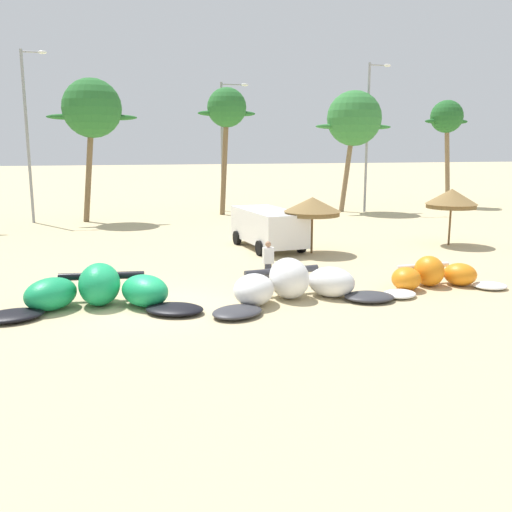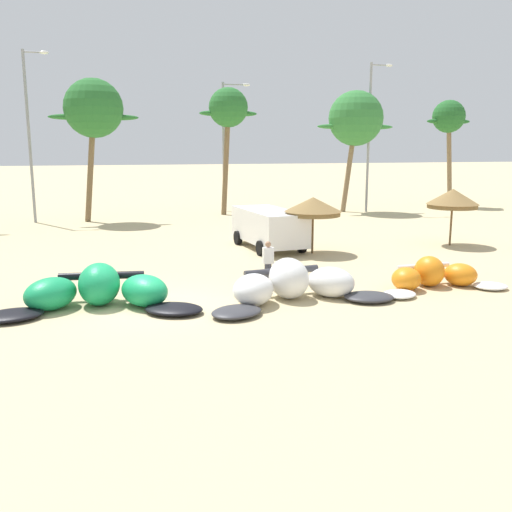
# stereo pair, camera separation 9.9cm
# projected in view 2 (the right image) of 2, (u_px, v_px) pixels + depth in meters

# --- Properties ---
(ground_plane) EXTENTS (260.00, 260.00, 0.00)m
(ground_plane) POSITION_uv_depth(u_px,v_px,m) (155.00, 306.00, 17.29)
(ground_plane) COLOR #C6B284
(kite_left) EXTENTS (6.54, 3.41, 1.30)m
(kite_left) POSITION_uv_depth(u_px,v_px,m) (98.00, 292.00, 17.05)
(kite_left) COLOR black
(kite_left) RESTS_ON ground
(kite_left_of_center) EXTENTS (6.30, 3.26, 1.31)m
(kite_left_of_center) POSITION_uv_depth(u_px,v_px,m) (293.00, 285.00, 17.80)
(kite_left_of_center) COLOR #333338
(kite_left_of_center) RESTS_ON ground
(kite_center) EXTENTS (4.96, 2.36, 1.06)m
(kite_center) POSITION_uv_depth(u_px,v_px,m) (434.00, 276.00, 19.43)
(kite_center) COLOR white
(kite_center) RESTS_ON ground
(beach_umbrella_middle) EXTENTS (2.59, 2.59, 2.56)m
(beach_umbrella_middle) POSITION_uv_depth(u_px,v_px,m) (313.00, 206.00, 25.34)
(beach_umbrella_middle) COLOR brown
(beach_umbrella_middle) RESTS_ON ground
(beach_umbrella_near_palms) EXTENTS (2.50, 2.50, 2.78)m
(beach_umbrella_near_palms) POSITION_uv_depth(u_px,v_px,m) (453.00, 198.00, 27.38)
(beach_umbrella_near_palms) COLOR brown
(beach_umbrella_near_palms) RESTS_ON ground
(parked_van) EXTENTS (2.67, 5.19, 1.84)m
(parked_van) POSITION_uv_depth(u_px,v_px,m) (268.00, 225.00, 26.87)
(parked_van) COLOR white
(parked_van) RESTS_ON ground
(person_near_kites) EXTENTS (0.36, 0.24, 1.62)m
(person_near_kites) POSITION_uv_depth(u_px,v_px,m) (268.00, 264.00, 19.40)
(person_near_kites) COLOR #383842
(person_near_kites) RESTS_ON ground
(palm_left_of_gap) EXTENTS (5.52, 3.68, 8.97)m
(palm_left_of_gap) POSITION_uv_depth(u_px,v_px,m) (93.00, 109.00, 35.28)
(palm_left_of_gap) COLOR brown
(palm_left_of_gap) RESTS_ON ground
(palm_center_left) EXTENTS (4.06, 2.71, 8.77)m
(palm_center_left) POSITION_uv_depth(u_px,v_px,m) (228.00, 110.00, 38.85)
(palm_center_left) COLOR brown
(palm_center_left) RESTS_ON ground
(palm_center_right) EXTENTS (5.94, 3.96, 8.74)m
(palm_center_right) POSITION_uv_depth(u_px,v_px,m) (356.00, 119.00, 40.86)
(palm_center_right) COLOR #7F6647
(palm_center_right) RESTS_ON ground
(palm_right_of_gap) EXTENTS (3.83, 2.56, 8.37)m
(palm_right_of_gap) POSITION_uv_depth(u_px,v_px,m) (449.00, 119.00, 44.65)
(palm_right_of_gap) COLOR #7F6647
(palm_right_of_gap) RESTS_ON ground
(lamppost_west_center) EXTENTS (1.59, 0.24, 10.55)m
(lamppost_west_center) POSITION_uv_depth(u_px,v_px,m) (30.00, 130.00, 34.95)
(lamppost_west_center) COLOR gray
(lamppost_west_center) RESTS_ON ground
(lamppost_east_center) EXTENTS (2.11, 0.24, 9.33)m
(lamppost_east_center) POSITION_uv_depth(u_px,v_px,m) (226.00, 140.00, 41.45)
(lamppost_east_center) COLOR gray
(lamppost_east_center) RESTS_ON ground
(lamppost_east) EXTENTS (1.74, 0.24, 10.60)m
(lamppost_east) POSITION_uv_depth(u_px,v_px,m) (370.00, 131.00, 40.77)
(lamppost_east) COLOR gray
(lamppost_east) RESTS_ON ground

